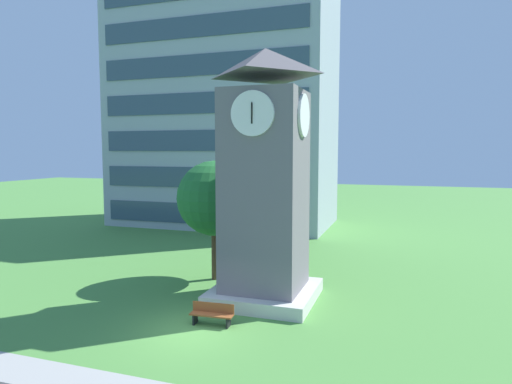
% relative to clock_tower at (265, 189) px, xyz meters
% --- Properties ---
extents(ground_plane, '(160.00, 160.00, 0.00)m').
position_rel_clock_tower_xyz_m(ground_plane, '(-1.58, -4.64, -5.33)').
color(ground_plane, '#4C893D').
extents(office_building, '(20.51, 10.70, 22.40)m').
position_rel_clock_tower_xyz_m(office_building, '(-10.58, 20.47, 5.87)').
color(office_building, '#9EA8B2').
rests_on(office_building, ground).
extents(clock_tower, '(4.77, 4.77, 11.81)m').
position_rel_clock_tower_xyz_m(clock_tower, '(0.00, 0.00, 0.00)').
color(clock_tower, slate).
rests_on(clock_tower, ground).
extents(park_bench, '(1.83, 0.60, 0.88)m').
position_rel_clock_tower_xyz_m(park_bench, '(-1.11, -3.70, -4.87)').
color(park_bench, brown).
rests_on(park_bench, ground).
extents(tree_streetside, '(4.12, 4.12, 6.60)m').
position_rel_clock_tower_xyz_m(tree_streetside, '(-3.64, 2.33, -0.81)').
color(tree_streetside, '#513823').
rests_on(tree_streetside, ground).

